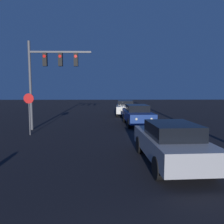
# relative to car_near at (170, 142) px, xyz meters

# --- Properties ---
(car_near) EXTENTS (2.14, 4.91, 1.60)m
(car_near) POSITION_rel_car_near_xyz_m (0.00, 0.00, 0.00)
(car_near) COLOR #99999E
(car_near) RESTS_ON ground_plane
(car_mid) EXTENTS (2.13, 4.90, 1.60)m
(car_mid) POSITION_rel_car_near_xyz_m (0.03, 9.19, 0.00)
(car_mid) COLOR navy
(car_mid) RESTS_ON ground_plane
(car_far) EXTENTS (2.20, 4.93, 1.60)m
(car_far) POSITION_rel_car_near_xyz_m (-0.38, 15.89, 0.00)
(car_far) COLOR beige
(car_far) RESTS_ON ground_plane
(traffic_signal_mast) EXTENTS (4.33, 0.30, 6.12)m
(traffic_signal_mast) POSITION_rel_car_near_xyz_m (-6.48, 7.29, 3.34)
(traffic_signal_mast) COLOR #4C4C51
(traffic_signal_mast) RESTS_ON ground_plane
(stop_sign) EXTENTS (0.61, 0.07, 2.59)m
(stop_sign) POSITION_rel_car_near_xyz_m (-7.22, 5.47, 0.92)
(stop_sign) COLOR #4C4C51
(stop_sign) RESTS_ON ground_plane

